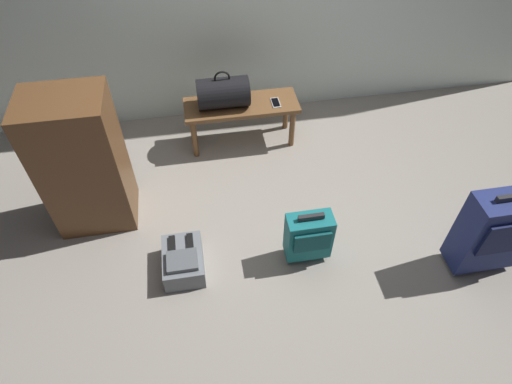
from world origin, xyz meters
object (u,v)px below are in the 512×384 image
object	(u,v)px
backpack_grey	(183,261)
side_cabinet	(83,164)
bench	(241,110)
suitcase_small_teal	(309,236)
cell_phone	(276,103)
suitcase_upright_navy	(494,231)
duffel_bag_black	(223,93)

from	to	relation	value
backpack_grey	side_cabinet	world-z (taller)	side_cabinet
bench	suitcase_small_teal	bearing A→B (deg)	-78.70
cell_phone	suitcase_upright_navy	distance (m)	1.97
side_cabinet	bench	bearing A→B (deg)	29.40
duffel_bag_black	cell_phone	size ratio (longest dim) A/B	3.06
suitcase_upright_navy	side_cabinet	xyz separation A→B (m)	(-2.71, 0.93, 0.18)
duffel_bag_black	cell_phone	world-z (taller)	duffel_bag_black
suitcase_upright_navy	suitcase_small_teal	world-z (taller)	suitcase_upright_navy
bench	suitcase_upright_navy	size ratio (longest dim) A/B	1.38
suitcase_small_teal	bench	bearing A→B (deg)	101.30
cell_phone	suitcase_small_teal	bearing A→B (deg)	-91.10
bench	duffel_bag_black	distance (m)	0.25
bench	backpack_grey	xyz separation A→B (m)	(-0.62, -1.33, -0.26)
side_cabinet	duffel_bag_black	bearing A→B (deg)	32.72
bench	backpack_grey	world-z (taller)	bench
suitcase_small_teal	backpack_grey	world-z (taller)	suitcase_small_teal
duffel_bag_black	cell_phone	xyz separation A→B (m)	(0.45, -0.04, -0.13)
suitcase_small_teal	side_cabinet	distance (m)	1.68
side_cabinet	cell_phone	bearing A→B (deg)	23.12
backpack_grey	bench	bearing A→B (deg)	65.13
backpack_grey	side_cabinet	distance (m)	1.00
suitcase_upright_navy	suitcase_small_teal	distance (m)	1.23
backpack_grey	side_cabinet	bearing A→B (deg)	134.59
cell_phone	suitcase_upright_navy	bearing A→B (deg)	-53.58
bench	side_cabinet	world-z (taller)	side_cabinet
suitcase_small_teal	backpack_grey	distance (m)	0.90
duffel_bag_black	suitcase_upright_navy	bearing A→B (deg)	-45.12
bench	backpack_grey	distance (m)	1.49
duffel_bag_black	backpack_grey	xyz separation A→B (m)	(-0.46, -1.33, -0.46)
duffel_bag_black	suitcase_small_teal	bearing A→B (deg)	-72.71
suitcase_upright_navy	bench	bearing A→B (deg)	132.06
bench	duffel_bag_black	size ratio (longest dim) A/B	2.27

